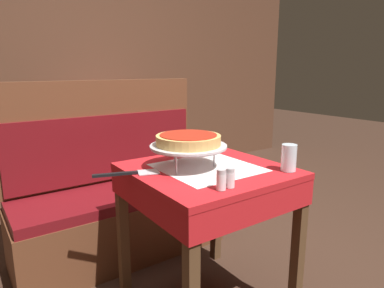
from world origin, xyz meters
The scene contains 12 objects.
dining_table_front centered at (0.00, 0.00, 0.64)m, with size 0.70×0.70×0.74m.
dining_table_rear centered at (0.29, 1.73, 0.64)m, with size 0.76×0.76×0.74m.
booth_bench centered at (-0.16, 0.76, 0.32)m, with size 1.32×0.51×1.13m.
back_wall_panel centered at (0.00, 2.28, 1.20)m, with size 6.00×0.04×2.40m, color #4C2D1E.
pizza_pan_stand centered at (-0.07, 0.06, 0.84)m, with size 0.37×0.37×0.11m.
deep_dish_pizza centered at (-0.07, 0.06, 0.88)m, with size 0.31×0.31×0.05m.
pizza_server centered at (-0.36, 0.12, 0.74)m, with size 0.30×0.14×0.01m.
water_glass_near centered at (0.27, -0.26, 0.80)m, with size 0.07×0.07×0.12m.
salt_shaker centered at (-0.14, -0.28, 0.78)m, with size 0.04×0.04×0.08m.
pepper_shaker centered at (-0.10, -0.28, 0.78)m, with size 0.04×0.04×0.08m.
napkin_holder centered at (0.13, 0.30, 0.79)m, with size 0.10×0.05×0.09m.
condiment_caddy centered at (0.30, 1.62, 0.77)m, with size 0.14×0.14×0.15m.
Camera 1 is at (-0.96, -1.25, 1.21)m, focal length 32.00 mm.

